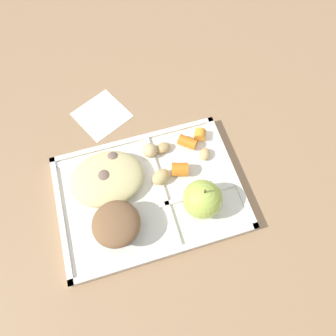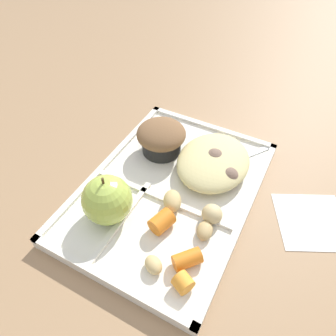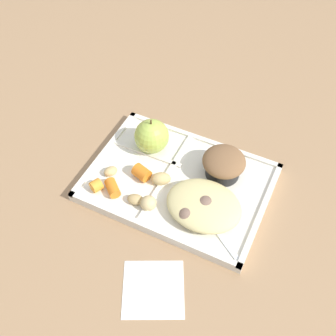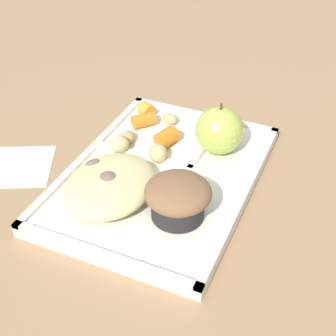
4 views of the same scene
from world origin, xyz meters
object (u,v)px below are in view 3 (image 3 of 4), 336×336
Objects in this scene: lunch_tray at (178,183)px; green_apple at (152,136)px; plastic_fork at (213,225)px; bran_muffin at (224,164)px.

green_apple reaches higher than lunch_tray.
lunch_tray is 2.67× the size of plastic_fork.
lunch_tray is at bearing -32.15° from green_apple.
plastic_fork is at bearing -33.49° from lunch_tray.
bran_muffin is 0.64× the size of plastic_fork.
bran_muffin is (0.07, 0.06, 0.04)m from lunch_tray.
plastic_fork is at bearing -76.94° from bran_muffin.
green_apple is 0.96× the size of bran_muffin.
lunch_tray is 0.11m from green_apple.
green_apple is at bearing 147.13° from plastic_fork.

